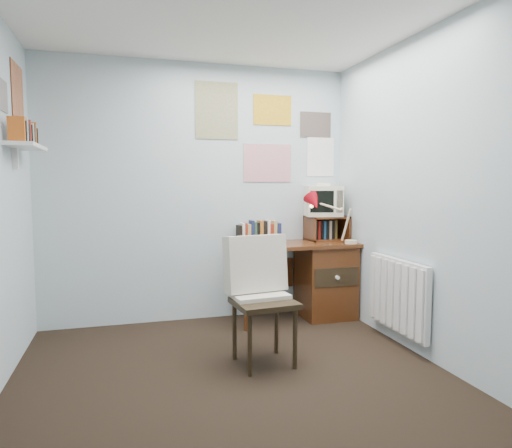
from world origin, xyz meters
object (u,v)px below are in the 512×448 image
(desk, at_px, (320,277))
(crt_tv, at_px, (323,200))
(tv_riser, at_px, (327,228))
(desk_lamp, at_px, (351,221))
(desk_chair, at_px, (264,303))
(radiator, at_px, (398,295))
(wall_shelf, at_px, (26,146))

(desk, bearing_deg, crt_tv, 57.41)
(crt_tv, bearing_deg, tv_riser, -16.21)
(tv_riser, distance_m, crt_tv, 0.30)
(desk_lamp, distance_m, tv_riser, 0.34)
(tv_riser, bearing_deg, desk, -137.04)
(desk_chair, xyz_separation_m, crt_tv, (0.99, 1.15, 0.72))
(desk_chair, relative_size, radiator, 1.16)
(desk_chair, height_order, wall_shelf, wall_shelf)
(desk, bearing_deg, desk_chair, -131.53)
(tv_riser, bearing_deg, desk_lamp, -68.50)
(desk, relative_size, desk_lamp, 2.71)
(radiator, bearing_deg, desk_lamp, 93.88)
(tv_riser, height_order, crt_tv, crt_tv)
(crt_tv, height_order, wall_shelf, wall_shelf)
(desk_chair, bearing_deg, tv_riser, 42.51)
(radiator, bearing_deg, desk_chair, -175.72)
(desk_chair, relative_size, crt_tv, 2.61)
(desk_chair, distance_m, crt_tv, 1.67)
(desk, height_order, desk_lamp, desk_lamp)
(desk, distance_m, radiator, 0.97)
(desk_chair, height_order, radiator, desk_chair)
(desk_lamp, height_order, radiator, desk_lamp)
(desk_chair, distance_m, wall_shelf, 2.13)
(desk_chair, xyz_separation_m, radiator, (1.19, 0.09, -0.04))
(desk_chair, xyz_separation_m, tv_riser, (1.02, 1.13, 0.42))
(radiator, bearing_deg, desk, 107.24)
(wall_shelf, bearing_deg, desk, 8.40)
(radiator, bearing_deg, wall_shelf, 169.11)
(desk_chair, bearing_deg, crt_tv, 44.00)
(wall_shelf, bearing_deg, radiator, -10.89)
(crt_tv, bearing_deg, desk_chair, -117.20)
(desk_lamp, height_order, wall_shelf, wall_shelf)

